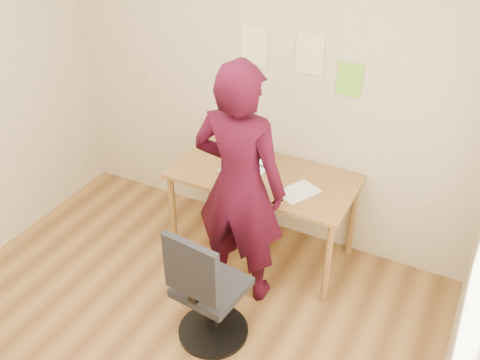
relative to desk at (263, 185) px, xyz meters
The scene contains 10 objects.
room 1.56m from the desk, 98.37° to the right, with size 3.58×3.58×2.78m.
desk is the anchor object (origin of this frame).
laptop 0.22m from the desk, behind, with size 0.34×0.30×0.23m.
paper_sheet 0.34m from the desk, 15.09° to the right, with size 0.20×0.29×0.00m, color white.
phone 0.32m from the desk, 43.65° to the right, with size 0.10×0.12×0.01m.
wall_note_left 1.03m from the desk, 126.64° to the left, with size 0.21×0.00×0.30m, color #F0E88F.
wall_note_mid 1.03m from the desk, 64.63° to the left, with size 0.21×0.00×0.30m, color #F0E88F.
wall_note_right 1.01m from the desk, 36.91° to the left, with size 0.18×0.00×0.24m, color #7BCB2D.
office_chair 1.03m from the desk, 85.98° to the right, with size 0.48×0.48×0.93m.
person 0.51m from the desk, 86.73° to the right, with size 0.66×0.43×1.81m, color #340716.
Camera 1 is at (1.61, -1.73, 2.91)m, focal length 40.00 mm.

